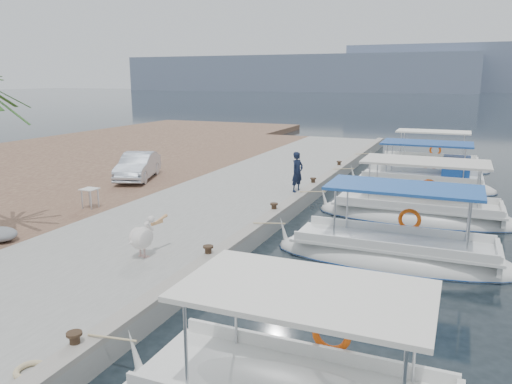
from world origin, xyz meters
TOP-DOWN VIEW (x-y plane):
  - ground at (0.00, 0.00)m, footprint 400.00×400.00m
  - concrete_quay at (-3.00, 5.00)m, footprint 6.00×40.00m
  - quay_curb at (-0.22, 5.00)m, footprint 0.44×40.00m
  - cobblestone_strip at (-8.00, 5.00)m, footprint 4.00×40.00m
  - fishing_caique_b at (4.08, -0.51)m, footprint 6.99×2.23m
  - fishing_caique_c at (4.29, 4.36)m, footprint 7.42×2.45m
  - fishing_caique_d at (4.09, 9.97)m, footprint 6.79×2.52m
  - fishing_caique_e at (3.94, 15.58)m, footprint 6.70×2.12m
  - mooring_bollards at (-0.35, 1.50)m, footprint 0.28×20.28m
  - pelican at (-2.00, -4.08)m, footprint 0.61×1.36m
  - fisherman at (-0.60, 4.95)m, footprint 0.60×0.72m
  - parked_car at (-8.36, 4.62)m, footprint 2.54×4.03m
  - folding_table at (-6.79, -0.54)m, footprint 0.55×0.55m
  - rope_coil at (-0.50, -9.35)m, footprint 0.54×0.54m

SIDE VIEW (x-z plane):
  - ground at x=0.00m, z-range 0.00..0.00m
  - fishing_caique_c at x=4.29m, z-range -1.29..1.54m
  - fishing_caique_b at x=4.08m, z-range -1.29..1.54m
  - fishing_caique_e at x=3.94m, z-range -1.29..1.54m
  - fishing_caique_d at x=4.09m, z-range -1.22..1.61m
  - concrete_quay at x=-3.00m, z-range 0.00..0.50m
  - cobblestone_strip at x=-8.00m, z-range 0.00..0.50m
  - rope_coil at x=-0.50m, z-range 0.50..0.60m
  - quay_curb at x=-0.22m, z-range 0.50..0.62m
  - mooring_bollards at x=-0.35m, z-range 0.53..0.86m
  - folding_table at x=-6.79m, z-range 0.66..1.39m
  - pelican at x=-2.00m, z-range 0.52..1.57m
  - parked_car at x=-8.36m, z-range 0.50..1.75m
  - fisherman at x=-0.60m, z-range 0.50..2.19m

